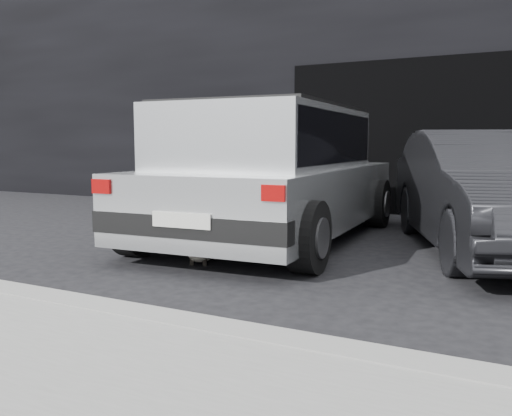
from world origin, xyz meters
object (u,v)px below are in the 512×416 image
at_px(cat_siamese, 202,251).
at_px(cat_white, 169,235).
at_px(silver_hatchback, 273,168).
at_px(second_car, 489,192).

bearing_deg(cat_siamese, cat_white, -44.22).
height_order(cat_siamese, cat_white, cat_white).
bearing_deg(cat_white, cat_siamese, 74.65).
height_order(silver_hatchback, cat_white, silver_hatchback).
xyz_separation_m(second_car, cat_white, (-3.17, -1.54, -0.50)).
xyz_separation_m(cat_siamese, cat_white, (-0.67, 0.37, 0.05)).
bearing_deg(second_car, cat_white, -175.18).
relative_size(silver_hatchback, second_car, 1.12).
bearing_deg(second_car, silver_hatchback, 168.24).
bearing_deg(silver_hatchback, second_car, 6.04).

